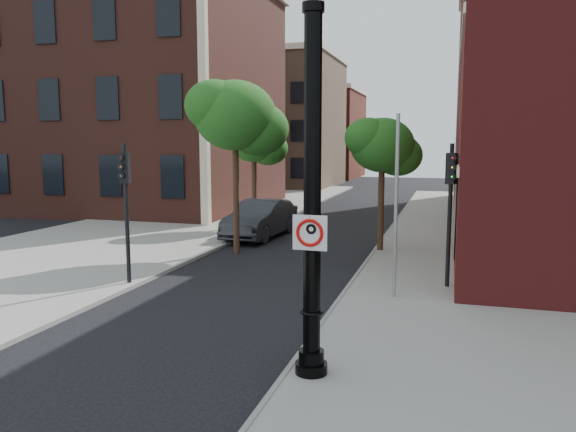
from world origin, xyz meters
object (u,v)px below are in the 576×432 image
(traffic_signal_left, at_px, (126,191))
(parked_car, at_px, (261,219))
(lamppost, at_px, (312,203))
(no_parking_sign, at_px, (310,232))
(traffic_signal_right, at_px, (451,192))

(traffic_signal_left, bearing_deg, parked_car, 72.58)
(lamppost, relative_size, parked_car, 1.36)
(no_parking_sign, xyz_separation_m, traffic_signal_left, (-6.81, 5.05, 0.12))
(lamppost, distance_m, traffic_signal_right, 7.44)
(no_parking_sign, bearing_deg, parked_car, 113.70)
(no_parking_sign, relative_size, parked_car, 0.12)
(parked_car, relative_size, traffic_signal_left, 1.21)
(traffic_signal_left, height_order, traffic_signal_right, traffic_signal_right)
(lamppost, height_order, traffic_signal_left, lamppost)
(parked_car, bearing_deg, no_parking_sign, -63.94)
(traffic_signal_right, bearing_deg, lamppost, -89.23)
(parked_car, height_order, traffic_signal_right, traffic_signal_right)
(no_parking_sign, distance_m, traffic_signal_left, 8.48)
(lamppost, relative_size, no_parking_sign, 11.30)
(parked_car, xyz_separation_m, traffic_signal_right, (8.15, -7.06, 2.01))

